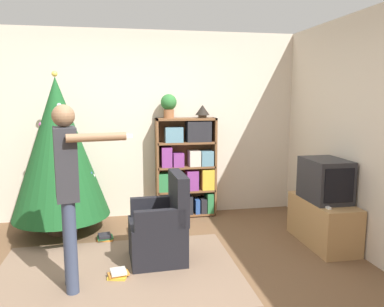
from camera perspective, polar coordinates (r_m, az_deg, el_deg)
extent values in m
plane|color=brown|center=(3.74, -6.36, -18.53)|extent=(14.00, 14.00, 0.00)
cube|color=beige|center=(5.35, -8.26, 4.31)|extent=(8.00, 0.10, 2.60)
cube|color=beige|center=(4.20, 26.77, 2.23)|extent=(0.10, 8.00, 2.60)
cube|color=#7F6651|center=(3.90, -11.18, -17.36)|extent=(2.36, 1.64, 0.01)
cube|color=brown|center=(5.24, -5.33, -2.33)|extent=(0.03, 0.26, 1.40)
cube|color=brown|center=(5.38, 3.35, -2.02)|extent=(0.03, 0.26, 1.40)
cube|color=brown|center=(5.21, -0.95, 5.26)|extent=(0.84, 0.26, 0.03)
cube|color=brown|center=(5.42, -1.16, -1.93)|extent=(0.84, 0.01, 1.40)
cube|color=brown|center=(5.46, -0.92, -9.11)|extent=(0.81, 0.26, 0.03)
cube|color=#2D7A42|center=(5.35, -4.47, -8.23)|extent=(0.07, 0.19, 0.20)
cube|color=#284C93|center=(5.36, -3.44, -7.81)|extent=(0.08, 0.21, 0.27)
cube|color=#2D7A42|center=(5.38, -2.52, -8.09)|extent=(0.07, 0.21, 0.21)
cube|color=#B22D28|center=(5.38, -1.32, -7.80)|extent=(0.07, 0.19, 0.26)
cube|color=#232328|center=(5.42, -0.44, -7.71)|extent=(0.07, 0.24, 0.25)
cube|color=#284C93|center=(5.43, 0.72, -7.94)|extent=(0.06, 0.21, 0.20)
cube|color=#232328|center=(5.46, 1.63, -7.83)|extent=(0.08, 0.24, 0.21)
cube|color=#2D7A42|center=(5.47, 2.60, -7.38)|extent=(0.09, 0.24, 0.28)
cube|color=brown|center=(5.37, -0.93, -5.62)|extent=(0.81, 0.26, 0.03)
cube|color=#2D7A42|center=(5.27, -4.21, -4.36)|extent=(0.18, 0.21, 0.25)
cube|color=#B22D28|center=(5.32, -1.77, -4.44)|extent=(0.12, 0.24, 0.21)
cube|color=#843889|center=(5.31, 0.00, -4.07)|extent=(0.16, 0.20, 0.28)
cube|color=gold|center=(5.37, 2.30, -3.88)|extent=(0.17, 0.21, 0.29)
cube|color=brown|center=(5.29, -0.93, -2.02)|extent=(0.81, 0.26, 0.03)
cube|color=#843889|center=(5.21, -3.95, -0.50)|extent=(0.14, 0.23, 0.28)
cube|color=#843889|center=(5.23, -2.16, -0.92)|extent=(0.15, 0.22, 0.19)
cube|color=beige|center=(5.27, 0.33, -0.70)|extent=(0.16, 0.23, 0.22)
cube|color=#5B899E|center=(5.30, 2.21, -0.68)|extent=(0.17, 0.21, 0.21)
cube|color=brown|center=(5.24, -0.94, 1.67)|extent=(0.81, 0.26, 0.03)
cube|color=#5B899E|center=(5.16, -2.81, 2.88)|extent=(0.24, 0.19, 0.21)
cube|color=#232328|center=(5.24, 0.95, 3.40)|extent=(0.34, 0.24, 0.28)
cube|color=tan|center=(4.66, 19.29, -9.83)|extent=(0.43, 0.95, 0.52)
cube|color=#28282D|center=(4.53, 19.61, -3.80)|extent=(0.42, 0.57, 0.48)
cube|color=black|center=(4.29, 21.54, -4.60)|extent=(0.34, 0.01, 0.37)
cube|color=white|center=(4.28, 19.87, -7.68)|extent=(0.04, 0.12, 0.02)
cylinder|color=#4C3323|center=(5.10, -19.05, -10.71)|extent=(0.36, 0.36, 0.10)
cylinder|color=brown|center=(5.06, -19.11, -9.54)|extent=(0.08, 0.08, 0.12)
cone|color=#195123|center=(4.86, -19.66, 0.82)|extent=(1.18, 1.18, 1.72)
sphere|color=silver|center=(4.71, -19.59, 6.93)|extent=(0.06, 0.06, 0.06)
sphere|color=#B74C93|center=(5.16, -18.09, 0.17)|extent=(0.04, 0.04, 0.04)
sphere|color=#B74C93|center=(4.81, -22.02, 4.12)|extent=(0.05, 0.05, 0.05)
sphere|color=#335BB2|center=(5.44, -21.51, -5.75)|extent=(0.06, 0.06, 0.06)
sphere|color=silver|center=(4.84, -14.86, -3.30)|extent=(0.05, 0.05, 0.05)
sphere|color=silver|center=(5.04, -19.52, 3.56)|extent=(0.05, 0.05, 0.05)
sphere|color=#335BB2|center=(4.78, -15.22, -2.92)|extent=(0.05, 0.05, 0.05)
sphere|color=#335BB2|center=(5.06, -16.52, -0.21)|extent=(0.05, 0.05, 0.05)
sphere|color=#E5CC4C|center=(4.83, -20.22, 11.34)|extent=(0.07, 0.07, 0.07)
cube|color=black|center=(4.03, -5.33, -13.12)|extent=(0.58, 0.58, 0.42)
cube|color=black|center=(3.92, -2.07, -6.63)|extent=(0.14, 0.56, 0.50)
cube|color=black|center=(4.15, -5.86, -7.93)|extent=(0.51, 0.10, 0.20)
cube|color=black|center=(3.70, -4.88, -10.03)|extent=(0.51, 0.10, 0.20)
cylinder|color=#38425B|center=(3.65, -18.18, -12.50)|extent=(0.11, 0.11, 0.83)
cylinder|color=#38425B|center=(3.48, -17.99, -13.55)|extent=(0.11, 0.11, 0.83)
cube|color=#2D2D33|center=(3.37, -18.68, -1.45)|extent=(0.24, 0.35, 0.62)
cylinder|color=#8C6647|center=(3.57, -18.83, -1.40)|extent=(0.07, 0.07, 0.50)
cylinder|color=#8C6647|center=(3.15, -14.34, 2.42)|extent=(0.48, 0.16, 0.07)
cube|color=white|center=(3.19, -10.07, 2.64)|extent=(0.11, 0.06, 0.03)
sphere|color=#8C6647|center=(3.32, -19.03, 5.46)|extent=(0.19, 0.19, 0.19)
cylinder|color=#935B38|center=(5.17, -3.55, 6.05)|extent=(0.14, 0.14, 0.12)
sphere|color=#2D7033|center=(5.16, -3.57, 7.81)|extent=(0.22, 0.22, 0.22)
cylinder|color=#473828|center=(5.25, 1.60, 5.67)|extent=(0.12, 0.12, 0.04)
cone|color=black|center=(5.25, 1.61, 6.65)|extent=(0.20, 0.20, 0.14)
cube|color=orange|center=(4.70, -13.06, -12.64)|extent=(0.19, 0.14, 0.02)
cube|color=#2D7A42|center=(4.69, -13.09, -12.35)|extent=(0.20, 0.17, 0.02)
cube|color=#232328|center=(4.67, -13.17, -12.08)|extent=(0.16, 0.17, 0.03)
cube|color=gold|center=(3.79, -11.30, -17.99)|extent=(0.19, 0.15, 0.03)
cube|color=orange|center=(3.79, -11.13, -17.56)|extent=(0.21, 0.14, 0.02)
cube|color=beige|center=(3.78, -11.16, -17.23)|extent=(0.16, 0.17, 0.03)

